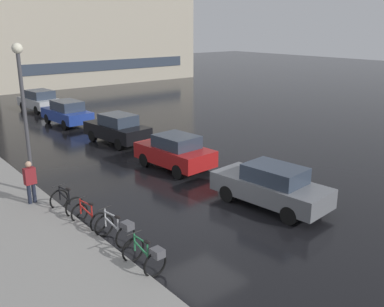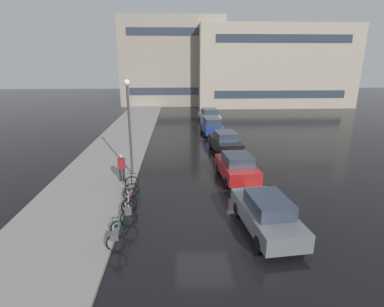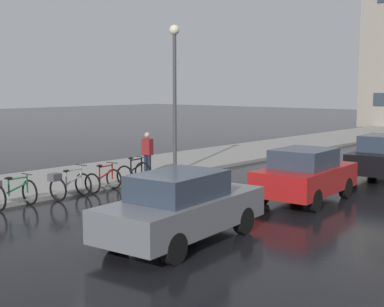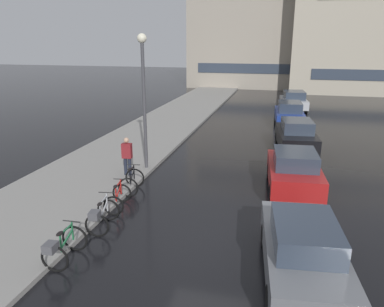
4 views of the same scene
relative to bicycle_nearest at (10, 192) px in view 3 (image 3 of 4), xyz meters
name	(u,v)px [view 3 (image 3 of 4)]	position (x,y,z in m)	size (l,w,h in m)	color
ground_plane	(136,217)	(3.42, 1.68, -0.49)	(140.00, 140.00, 0.00)	black
sidewalk_kerb	(205,158)	(-2.58, 11.68, -0.42)	(4.80, 60.00, 0.14)	gray
bicycle_nearest	(10,192)	(0.00, 0.00, 0.00)	(0.81, 1.36, 0.94)	black
bicycle_second	(67,184)	(0.14, 1.85, 0.00)	(0.88, 1.44, 1.01)	black
bicycle_third	(103,180)	(-0.04, 3.42, -0.10)	(0.86, 1.22, 0.92)	black
bicycle_farthest	(134,173)	(-0.16, 4.91, -0.07)	(0.91, 1.18, 1.01)	black
car_grey	(182,207)	(5.91, 0.80, 0.31)	(2.19, 4.53, 1.59)	slate
car_red	(305,175)	(5.78, 6.48, 0.33)	(2.15, 3.96, 1.61)	#AD1919
car_black	(384,157)	(5.95, 12.13, 0.34)	(2.23, 4.29, 1.66)	black
pedestrian	(147,152)	(-0.91, 6.28, 0.50)	(0.42, 0.27, 1.75)	#1E2333
streetlamp	(175,79)	(-0.49, 7.37, 3.27)	(0.39, 0.39, 5.81)	#424247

